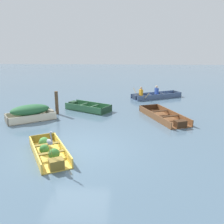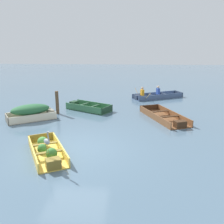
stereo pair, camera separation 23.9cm
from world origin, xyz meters
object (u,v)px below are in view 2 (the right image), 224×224
Objects in this scene: skiff_cream_mid_moored at (31,111)px; skiff_wooden_brown_near_moored at (165,117)px; skiff_green_far_moored at (87,107)px; mooring_post at (57,103)px; dinghy_yellow_foreground at (47,151)px; rowboat_slate_blue_with_crew at (155,96)px; heron_on_dinghy at (47,141)px.

skiff_wooden_brown_near_moored is at bearing 4.36° from skiff_cream_mid_moored.
skiff_wooden_brown_near_moored is 7.10m from skiff_cream_mid_moored.
skiff_green_far_moored is at bearing 40.99° from skiff_cream_mid_moored.
mooring_post is (1.06, 1.23, 0.19)m from skiff_cream_mid_moored.
dinghy_yellow_foreground is 0.74× the size of rowboat_slate_blue_with_crew.
skiff_cream_mid_moored is at bearing -175.64° from skiff_wooden_brown_near_moored.
skiff_green_far_moored is at bearing 33.55° from mooring_post.
rowboat_slate_blue_with_crew is at bearing 37.84° from mooring_post.
mooring_post is at bearing 103.38° from heron_on_dinghy.
heron_on_dinghy reaches higher than dinghy_yellow_foreground.
skiff_green_far_moored is at bearing 159.15° from skiff_wooden_brown_near_moored.
dinghy_yellow_foreground reaches higher than skiff_green_far_moored.
skiff_wooden_brown_near_moored is at bearing -89.84° from rowboat_slate_blue_with_crew.
skiff_cream_mid_moored is 0.69× the size of rowboat_slate_blue_with_crew.
skiff_green_far_moored is (-4.48, 1.71, 0.03)m from skiff_wooden_brown_near_moored.
mooring_post reaches higher than skiff_green_far_moored.
skiff_wooden_brown_near_moored is at bearing -20.85° from skiff_green_far_moored.
rowboat_slate_blue_with_crew is at bearing 64.52° from dinghy_yellow_foreground.
skiff_green_far_moored is 1.91m from mooring_post.
mooring_post is at bearing 173.42° from skiff_wooden_brown_near_moored.
skiff_wooden_brown_near_moored is at bearing 51.19° from heron_on_dinghy.
mooring_post is at bearing -142.16° from rowboat_slate_blue_with_crew.
heron_on_dinghy is at bearing -76.62° from mooring_post.
skiff_green_far_moored is 5.77m from rowboat_slate_blue_with_crew.
mooring_post is at bearing -146.45° from skiff_green_far_moored.
skiff_wooden_brown_near_moored is at bearing 44.60° from dinghy_yellow_foreground.
heron_on_dinghy is at bearing -68.62° from dinghy_yellow_foreground.
skiff_wooden_brown_near_moored is 6.08m from mooring_post.
rowboat_slate_blue_with_crew is (-0.02, 5.35, 0.06)m from skiff_wooden_brown_near_moored.
rowboat_slate_blue_with_crew is (4.47, 3.64, 0.04)m from skiff_green_far_moored.
skiff_cream_mid_moored is 1.63m from mooring_post.
dinghy_yellow_foreground is at bearing 111.38° from heron_on_dinghy.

